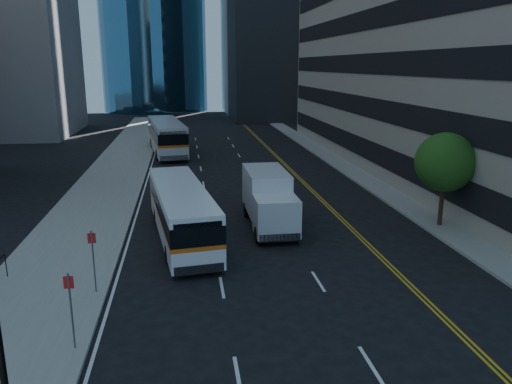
% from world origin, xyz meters
% --- Properties ---
extents(ground, '(160.00, 160.00, 0.00)m').
position_xyz_m(ground, '(0.00, 0.00, 0.00)').
color(ground, black).
rests_on(ground, ground).
extents(sidewalk_west, '(5.00, 90.00, 0.15)m').
position_xyz_m(sidewalk_west, '(-10.50, 25.00, 0.07)').
color(sidewalk_west, gray).
rests_on(sidewalk_west, ground).
extents(sidewalk_east, '(2.00, 90.00, 0.15)m').
position_xyz_m(sidewalk_east, '(9.00, 25.00, 0.07)').
color(sidewalk_east, gray).
rests_on(sidewalk_east, ground).
extents(street_tree, '(3.20, 3.20, 5.10)m').
position_xyz_m(street_tree, '(9.00, 8.00, 3.64)').
color(street_tree, '#332114').
rests_on(street_tree, sidewalk_east).
extents(bus_front, '(3.73, 10.87, 2.75)m').
position_xyz_m(bus_front, '(-5.08, 8.07, 1.50)').
color(bus_front, white).
rests_on(bus_front, ground).
extents(bus_rear, '(4.37, 12.85, 3.25)m').
position_xyz_m(bus_rear, '(-6.60, 34.46, 1.77)').
color(bus_rear, silver).
rests_on(bus_rear, ground).
extents(box_truck, '(2.21, 6.35, 3.04)m').
position_xyz_m(box_truck, '(-0.35, 9.40, 1.61)').
color(box_truck, silver).
rests_on(box_truck, ground).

